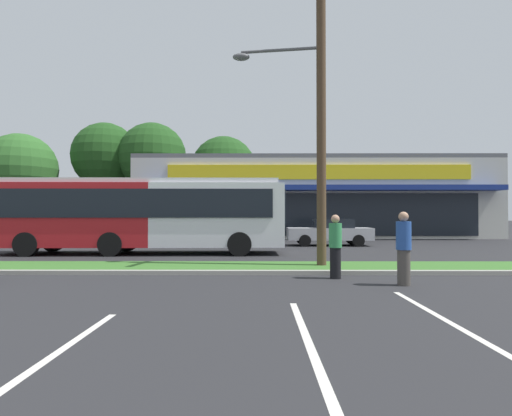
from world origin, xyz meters
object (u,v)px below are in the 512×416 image
Objects in this scene: car_2 at (192,232)px; pedestrian_mid at (404,248)px; pedestrian_by_pole at (335,246)px; car_0 at (330,232)px; city_bus at (141,213)px; car_1 at (23,231)px; utility_pole at (317,104)px.

pedestrian_mid reaches higher than car_2.
car_2 is 13.52m from pedestrian_by_pole.
pedestrian_by_pole reaches higher than car_0.
car_0 is at bearing 26.83° from city_bus.
car_1 is at bearing -178.66° from car_2.
car_1 is 2.68× the size of pedestrian_mid.
pedestrian_by_pole reaches higher than car_2.
pedestrian_by_pole is (15.22, -12.00, 0.06)m from car_1.
pedestrian_by_pole is at bearing -64.62° from car_2.
car_1 is 1.05× the size of car_2.
city_bus is 7.33× the size of pedestrian_by_pole.
pedestrian_mid is at bearing -89.56° from pedestrian_by_pole.
car_0 reaches higher than car_2.
pedestrian_mid reaches higher than car_1.
car_2 is at bearing 73.16° from city_bus.
city_bus is 7.04× the size of pedestrian_mid.
car_2 is at bearing 118.75° from utility_pole.
car_1 is 21.19m from pedestrian_mid.
pedestrian_by_pole is at bearing -84.10° from utility_pole.
city_bus is at bearing 28.18° from car_0.
city_bus is 2.62× the size of car_1.
city_bus is at bearing 148.13° from car_1.
utility_pole reaches higher than car_1.
pedestrian_by_pole is (-1.91, -11.93, 0.11)m from car_0.
city_bus reaches higher than car_0.
city_bus is at bearing -105.49° from car_2.
utility_pole is 4.84m from pedestrian_by_pole.
utility_pole is 5.60m from pedestrian_mid.
pedestrian_mid is (16.68, -13.08, 0.10)m from car_1.
city_bus reaches higher than car_2.
car_0 is at bearing -2.13° from car_2.
car_0 is 13.02m from pedestrian_mid.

